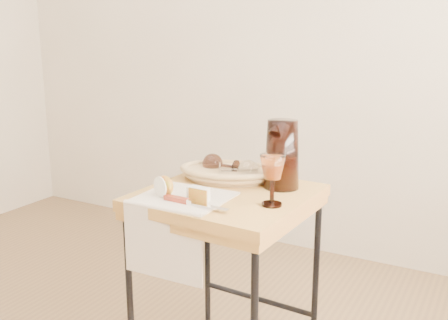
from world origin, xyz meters
The scene contains 11 objects.
wall_back centered at (0.00, 1.80, 1.35)m, with size 3.60×0.00×2.70m, color beige.
side_table centered at (0.45, 0.55, 0.36)m, with size 0.56×0.56×0.71m, color brown, non-canonical shape.
tea_towel centered at (0.36, 0.41, 0.72)m, with size 0.30×0.27×0.01m, color white.
bread_basket centered at (0.38, 0.68, 0.74)m, with size 0.32×0.22×0.05m, color #AF8252, non-canonical shape.
goblet_lying_a centered at (0.35, 0.69, 0.76)m, with size 0.13×0.08×0.08m, color #4A2C21, non-canonical shape.
goblet_lying_b centered at (0.43, 0.66, 0.76)m, with size 0.12×0.08×0.08m, color white, non-canonical shape.
pitcher centered at (0.60, 0.69, 0.84)m, with size 0.17×0.25×0.29m, color black, non-canonical shape.
wine_goblet centered at (0.65, 0.49, 0.80)m, with size 0.08×0.08×0.17m, color white, non-canonical shape.
apple_half centered at (0.30, 0.39, 0.75)m, with size 0.08×0.04×0.07m, color red.
apple_wedge centered at (0.43, 0.39, 0.74)m, with size 0.07×0.04×0.05m, color white.
table_knife centered at (0.43, 0.35, 0.73)m, with size 0.24×0.03×0.02m, color silver, non-canonical shape.
Camera 1 is at (1.29, -1.00, 1.26)m, focal length 41.90 mm.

